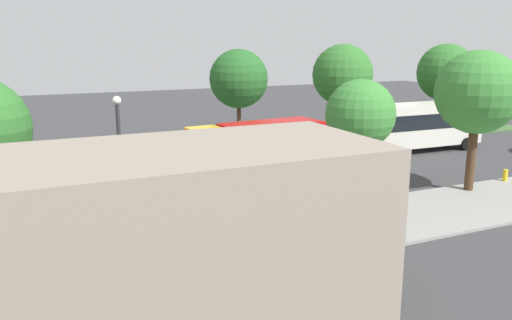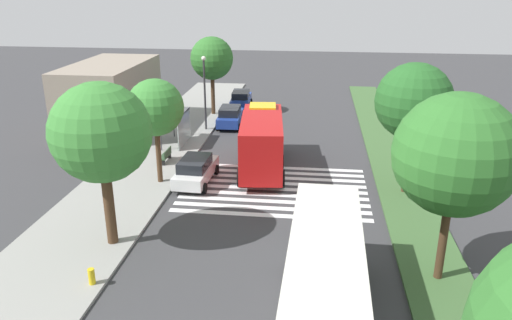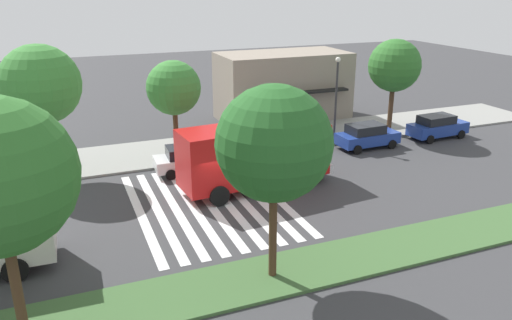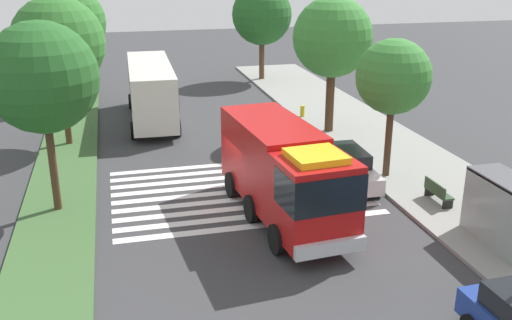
{
  "view_description": "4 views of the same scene",
  "coord_description": "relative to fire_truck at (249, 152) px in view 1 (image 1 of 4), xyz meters",
  "views": [
    {
      "loc": [
        14.25,
        27.9,
        8.39
      ],
      "look_at": [
        1.87,
        0.56,
        1.43
      ],
      "focal_mm": 36.42,
      "sensor_mm": 36.0,
      "label": 1
    },
    {
      "loc": [
        -28.32,
        -2.17,
        12.08
      ],
      "look_at": [
        0.78,
        1.34,
        1.27
      ],
      "focal_mm": 34.71,
      "sensor_mm": 36.0,
      "label": 2
    },
    {
      "loc": [
        -7.54,
        -23.47,
        11.15
      ],
      "look_at": [
        2.61,
        1.68,
        1.46
      ],
      "focal_mm": 35.26,
      "sensor_mm": 36.0,
      "label": 3
    },
    {
      "loc": [
        22.81,
        -5.08,
        10.06
      ],
      "look_at": [
        0.09,
        0.62,
        1.73
      ],
      "focal_mm": 40.77,
      "sensor_mm": 36.0,
      "label": 4
    }
  ],
  "objects": [
    {
      "name": "bus_stop_shelter",
      "position": [
        4.15,
        6.72,
        -0.21
      ],
      "size": [
        3.5,
        1.4,
        2.46
      ],
      "color": "#4C4C51",
      "rests_on": "sidewalk"
    },
    {
      "name": "crosswalk",
      "position": [
        -3.33,
        -1.17,
        -2.1
      ],
      "size": [
        7.65,
        11.12,
        0.01
      ],
      "color": "silver",
      "rests_on": "ground_plane"
    },
    {
      "name": "ground_plane",
      "position": [
        -2.59,
        -1.17,
        -2.1
      ],
      "size": [
        120.0,
        120.0,
        0.0
      ],
      "primitive_type": "plane",
      "color": "#38383A"
    },
    {
      "name": "median_tree_west",
      "position": [
        -12.12,
        -8.85,
        3.55
      ],
      "size": [
        4.88,
        4.88,
        7.96
      ],
      "color": "#47301E",
      "rests_on": "median_strip"
    },
    {
      "name": "parked_car_west",
      "position": [
        -2.94,
        3.82,
        -1.23
      ],
      "size": [
        4.66,
        2.21,
        1.68
      ],
      "rotation": [
        0.0,
        0.0,
        -0.04
      ],
      "color": "silver",
      "rests_on": "ground_plane"
    },
    {
      "name": "median_strip",
      "position": [
        -2.59,
        -8.85,
        -2.03
      ],
      "size": [
        60.0,
        3.0,
        0.14
      ],
      "primitive_type": "cube",
      "color": "#3D6033",
      "rests_on": "ground_plane"
    },
    {
      "name": "transit_bus",
      "position": [
        -16.03,
        -3.95,
        0.06
      ],
      "size": [
        10.29,
        3.05,
        3.66
      ],
      "rotation": [
        0.0,
        0.0,
        3.12
      ],
      "color": "silver",
      "rests_on": "ground_plane"
    },
    {
      "name": "median_tree_far_west",
      "position": [
        -23.01,
        -8.85,
        3.46
      ],
      "size": [
        5.05,
        5.05,
        7.96
      ],
      "color": "#47301E",
      "rests_on": "median_strip"
    },
    {
      "name": "fire_hydrant",
      "position": [
        -14.34,
        5.51,
        -1.61
      ],
      "size": [
        0.28,
        0.28,
        0.7
      ],
      "primitive_type": "cylinder",
      "color": "gold",
      "rests_on": "sidewalk"
    },
    {
      "name": "street_lamp",
      "position": [
        8.2,
        5.61,
        1.63
      ],
      "size": [
        0.36,
        0.36,
        6.08
      ],
      "color": "#2D2D30",
      "rests_on": "sidewalk"
    },
    {
      "name": "sidewalk_tree_west",
      "position": [
        -10.9,
        6.01,
        3.5
      ],
      "size": [
        4.54,
        4.54,
        7.77
      ],
      "color": "#47301E",
      "rests_on": "sidewalk"
    },
    {
      "name": "median_tree_center",
      "position": [
        -3.05,
        -8.85,
        3.49
      ],
      "size": [
        4.32,
        4.32,
        7.64
      ],
      "color": "#47301E",
      "rests_on": "median_strip"
    },
    {
      "name": "sidewalk_tree_center",
      "position": [
        -3.3,
        6.01,
        2.74
      ],
      "size": [
        3.41,
        3.41,
        6.44
      ],
      "color": "#47301E",
      "rests_on": "sidewalk"
    },
    {
      "name": "storefront_building",
      "position": [
        7.72,
        13.5,
        0.68
      ],
      "size": [
        10.73,
        6.17,
        5.57
      ],
      "color": "gray",
      "rests_on": "ground_plane"
    },
    {
      "name": "fire_truck",
      "position": [
        0.0,
        0.0,
        0.0
      ],
      "size": [
        8.91,
        3.48,
        3.72
      ],
      "rotation": [
        0.0,
        0.0,
        0.09
      ],
      "color": "#B71414",
      "rests_on": "ground_plane"
    },
    {
      "name": "parked_car_mid",
      "position": [
        9.78,
        3.81,
        -1.21
      ],
      "size": [
        4.46,
        2.18,
        1.73
      ],
      "rotation": [
        0.0,
        0.0,
        0.03
      ],
      "color": "navy",
      "rests_on": "ground_plane"
    },
    {
      "name": "bench_near_shelter",
      "position": [
        0.15,
        6.69,
        -1.51
      ],
      "size": [
        1.6,
        0.5,
        0.9
      ],
      "color": "#2D472D",
      "rests_on": "sidewalk"
    },
    {
      "name": "sidewalk",
      "position": [
        -2.59,
        7.92,
        -2.03
      ],
      "size": [
        60.0,
        5.81,
        0.14
      ],
      "primitive_type": "cube",
      "color": "gray",
      "rests_on": "ground_plane"
    }
  ]
}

